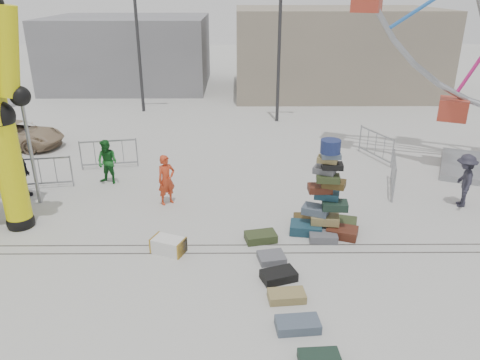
{
  "coord_description": "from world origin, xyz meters",
  "views": [
    {
      "loc": [
        1.0,
        -9.61,
        6.31
      ],
      "look_at": [
        1.09,
        2.66,
        1.15
      ],
      "focal_mm": 35.0,
      "sensor_mm": 36.0,
      "label": 1
    }
  ],
  "objects_px": {
    "lamp_post_right": "(282,27)",
    "barricade_wheel_back": "(376,146)",
    "suitcase_tower": "(325,207)",
    "pedestrian_red": "(166,180)",
    "pedestrian_grey": "(464,180)",
    "lamp_post_left": "(138,23)",
    "barricade_wheel_front": "(393,175)",
    "barricade_dummy_c": "(109,154)",
    "pedestrian_black": "(21,171)",
    "barricade_dummy_b": "(40,173)",
    "parked_suv": "(17,135)",
    "pedestrian_green": "(107,162)",
    "steamer_trunk": "(168,245)"
  },
  "relations": [
    {
      "from": "lamp_post_right",
      "to": "barricade_wheel_back",
      "type": "xyz_separation_m",
      "value": [
        3.26,
        -5.51,
        -3.93
      ]
    },
    {
      "from": "suitcase_tower",
      "to": "lamp_post_right",
      "type": "bearing_deg",
      "value": 104.12
    },
    {
      "from": "pedestrian_red",
      "to": "pedestrian_grey",
      "type": "height_order",
      "value": "pedestrian_grey"
    },
    {
      "from": "lamp_post_left",
      "to": "barricade_wheel_front",
      "type": "bearing_deg",
      "value": -46.24
    },
    {
      "from": "barricade_dummy_c",
      "to": "pedestrian_black",
      "type": "xyz_separation_m",
      "value": [
        -2.14,
        -2.45,
        0.32
      ]
    },
    {
      "from": "barricade_dummy_b",
      "to": "pedestrian_black",
      "type": "height_order",
      "value": "pedestrian_black"
    },
    {
      "from": "barricade_wheel_back",
      "to": "barricade_dummy_c",
      "type": "bearing_deg",
      "value": -106.53
    },
    {
      "from": "barricade_dummy_c",
      "to": "barricade_dummy_b",
      "type": "bearing_deg",
      "value": -144.21
    },
    {
      "from": "barricade_dummy_c",
      "to": "parked_suv",
      "type": "relative_size",
      "value": 0.52
    },
    {
      "from": "pedestrian_red",
      "to": "pedestrian_green",
      "type": "distance_m",
      "value": 2.74
    },
    {
      "from": "lamp_post_right",
      "to": "pedestrian_green",
      "type": "distance_m",
      "value": 10.81
    },
    {
      "from": "barricade_wheel_back",
      "to": "barricade_dummy_b",
      "type": "bearing_deg",
      "value": -98.63
    },
    {
      "from": "suitcase_tower",
      "to": "steamer_trunk",
      "type": "distance_m",
      "value": 4.31
    },
    {
      "from": "barricade_wheel_back",
      "to": "pedestrian_red",
      "type": "height_order",
      "value": "pedestrian_red"
    },
    {
      "from": "barricade_dummy_c",
      "to": "barricade_wheel_back",
      "type": "height_order",
      "value": "same"
    },
    {
      "from": "suitcase_tower",
      "to": "barricade_wheel_back",
      "type": "height_order",
      "value": "suitcase_tower"
    },
    {
      "from": "steamer_trunk",
      "to": "barricade_dummy_b",
      "type": "bearing_deg",
      "value": 161.48
    },
    {
      "from": "barricade_wheel_back",
      "to": "pedestrian_green",
      "type": "relative_size",
      "value": 1.31
    },
    {
      "from": "barricade_dummy_c",
      "to": "barricade_wheel_front",
      "type": "xyz_separation_m",
      "value": [
        9.82,
        -2.07,
        0.0
      ]
    },
    {
      "from": "suitcase_tower",
      "to": "barricade_dummy_b",
      "type": "relative_size",
      "value": 1.33
    },
    {
      "from": "steamer_trunk",
      "to": "parked_suv",
      "type": "xyz_separation_m",
      "value": [
        -7.39,
        8.42,
        0.34
      ]
    },
    {
      "from": "barricade_dummy_c",
      "to": "pedestrian_grey",
      "type": "xyz_separation_m",
      "value": [
        11.57,
        -3.24,
        0.28
      ]
    },
    {
      "from": "lamp_post_right",
      "to": "pedestrian_grey",
      "type": "bearing_deg",
      "value": -63.63
    },
    {
      "from": "suitcase_tower",
      "to": "barricade_wheel_front",
      "type": "relative_size",
      "value": 1.33
    },
    {
      "from": "lamp_post_right",
      "to": "parked_suv",
      "type": "distance_m",
      "value": 12.53
    },
    {
      "from": "lamp_post_right",
      "to": "barricade_wheel_front",
      "type": "distance_m",
      "value": 9.82
    },
    {
      "from": "barricade_dummy_b",
      "to": "parked_suv",
      "type": "xyz_separation_m",
      "value": [
        -2.63,
        4.35,
        -0.02
      ]
    },
    {
      "from": "pedestrian_red",
      "to": "pedestrian_black",
      "type": "distance_m",
      "value": 4.71
    },
    {
      "from": "barricade_dummy_c",
      "to": "pedestrian_black",
      "type": "relative_size",
      "value": 1.14
    },
    {
      "from": "pedestrian_green",
      "to": "pedestrian_red",
      "type": "bearing_deg",
      "value": -15.57
    },
    {
      "from": "lamp_post_right",
      "to": "pedestrian_grey",
      "type": "relative_size",
      "value": 4.84
    },
    {
      "from": "lamp_post_right",
      "to": "barricade_wheel_back",
      "type": "distance_m",
      "value": 7.52
    },
    {
      "from": "steamer_trunk",
      "to": "pedestrian_green",
      "type": "distance_m",
      "value": 5.24
    },
    {
      "from": "lamp_post_left",
      "to": "pedestrian_red",
      "type": "height_order",
      "value": "lamp_post_left"
    },
    {
      "from": "suitcase_tower",
      "to": "pedestrian_black",
      "type": "relative_size",
      "value": 1.52
    },
    {
      "from": "steamer_trunk",
      "to": "pedestrian_black",
      "type": "distance_m",
      "value": 6.19
    },
    {
      "from": "lamp_post_right",
      "to": "barricade_wheel_back",
      "type": "relative_size",
      "value": 4.0
    },
    {
      "from": "steamer_trunk",
      "to": "barricade_dummy_b",
      "type": "distance_m",
      "value": 6.27
    },
    {
      "from": "barricade_wheel_back",
      "to": "pedestrian_black",
      "type": "height_order",
      "value": "pedestrian_black"
    },
    {
      "from": "suitcase_tower",
      "to": "parked_suv",
      "type": "height_order",
      "value": "suitcase_tower"
    },
    {
      "from": "lamp_post_left",
      "to": "parked_suv",
      "type": "bearing_deg",
      "value": -125.61
    },
    {
      "from": "barricade_wheel_front",
      "to": "pedestrian_green",
      "type": "bearing_deg",
      "value": 102.11
    },
    {
      "from": "barricade_wheel_front",
      "to": "parked_suv",
      "type": "height_order",
      "value": "barricade_wheel_front"
    },
    {
      "from": "barricade_wheel_back",
      "to": "pedestrian_red",
      "type": "xyz_separation_m",
      "value": [
        -7.51,
        -3.93,
        0.24
      ]
    },
    {
      "from": "barricade_dummy_b",
      "to": "pedestrian_black",
      "type": "relative_size",
      "value": 1.14
    },
    {
      "from": "lamp_post_left",
      "to": "pedestrian_grey",
      "type": "xyz_separation_m",
      "value": [
        11.78,
        -11.65,
        -3.65
      ]
    },
    {
      "from": "barricade_wheel_front",
      "to": "barricade_wheel_back",
      "type": "xyz_separation_m",
      "value": [
        0.23,
        2.96,
        0.0
      ]
    },
    {
      "from": "steamer_trunk",
      "to": "pedestrian_red",
      "type": "xyz_separation_m",
      "value": [
        -0.41,
        2.88,
        0.59
      ]
    },
    {
      "from": "pedestrian_grey",
      "to": "barricade_wheel_front",
      "type": "bearing_deg",
      "value": -108.6
    },
    {
      "from": "barricade_dummy_c",
      "to": "pedestrian_black",
      "type": "distance_m",
      "value": 3.27
    }
  ]
}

